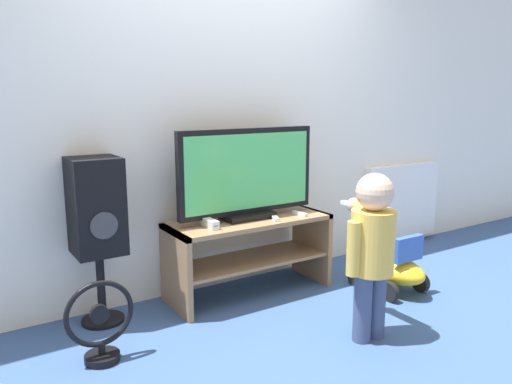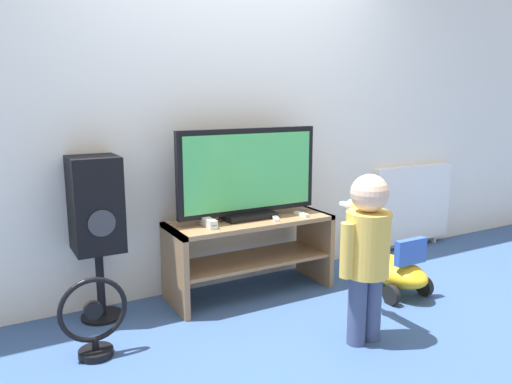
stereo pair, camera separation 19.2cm
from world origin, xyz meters
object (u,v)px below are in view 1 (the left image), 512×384
game_console (210,223)px  remote_primary (300,214)px  remote_secondary (275,218)px  child (371,243)px  ride_on_toy (389,267)px  floor_fan (100,325)px  radiator (401,202)px  speaker_tower (96,211)px  television (248,175)px

game_console → remote_primary: 0.70m
remote_secondary → game_console: bearing=172.4°
child → ride_on_toy: bearing=34.1°
remote_primary → floor_fan: (-1.51, -0.26, -0.35)m
game_console → ride_on_toy: 1.35m
remote_secondary → child: child is taller
ride_on_toy → remote_secondary: bearing=153.4°
remote_secondary → radiator: radiator is taller
child → floor_fan: size_ratio=2.16×
game_console → child: child is taller
remote_secondary → speaker_tower: size_ratio=0.13×
game_console → ride_on_toy: (1.21, -0.43, -0.40)m
television → speaker_tower: size_ratio=1.01×
remote_primary → radiator: radiator is taller
television → game_console: (-0.33, -0.07, -0.28)m
remote_secondary → ride_on_toy: 0.91m
game_console → ride_on_toy: game_console is taller
remote_primary → remote_secondary: (-0.22, -0.01, 0.00)m
remote_primary → child: child is taller
television → child: television is taller
remote_primary → child: 0.84m
remote_primary → floor_fan: bearing=-170.0°
floor_fan → radiator: size_ratio=0.50×
speaker_tower → radiator: bearing=2.6°
child → floor_fan: child is taller
remote_secondary → television: bearing=135.4°
remote_primary → child: bearing=-99.5°
floor_fan → radiator: bearing=11.4°
remote_primary → remote_secondary: same height
television → floor_fan: 1.37m
floor_fan → remote_secondary: bearing=11.1°
remote_secondary → speaker_tower: speaker_tower is taller
television → floor_fan: size_ratio=2.32×
remote_primary → remote_secondary: size_ratio=1.00×
television → floor_fan: bearing=-161.3°
child → radiator: 1.97m
floor_fan → television: bearing=18.7°
ride_on_toy → floor_fan: bearing=176.6°
floor_fan → speaker_tower: bearing=73.6°
remote_secondary → floor_fan: size_ratio=0.30×
speaker_tower → floor_fan: bearing=-106.4°
speaker_tower → ride_on_toy: speaker_tower is taller
child → floor_fan: bearing=157.6°
remote_primary → game_console: bearing=175.9°
television → radiator: 1.87m
game_console → floor_fan: (-0.81, -0.31, -0.36)m
television → remote_secondary: (0.14, -0.14, -0.29)m
game_console → television: bearing=12.2°
game_console → floor_fan: size_ratio=0.39×
child → floor_fan: 1.52m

